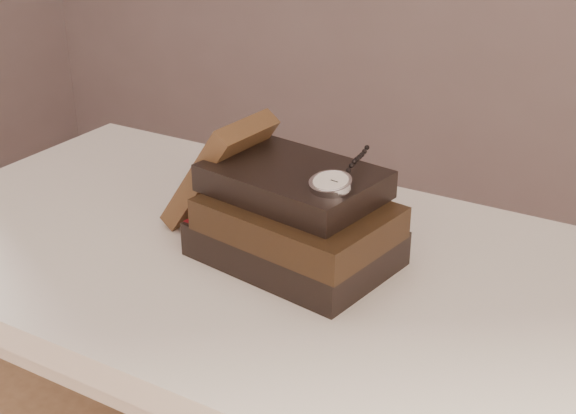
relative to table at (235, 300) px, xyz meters
The scene contains 5 objects.
table is the anchor object (origin of this frame).
book_stack 0.18m from the table, ahead, with size 0.28×0.21×0.13m.
journal 0.19m from the table, 140.54° to the left, with size 0.03×0.12×0.19m, color #3D2717.
pocket_watch 0.28m from the table, ahead, with size 0.06×0.16×0.02m.
eyeglasses 0.19m from the table, 78.23° to the left, with size 0.12×0.14×0.05m.
Camera 1 is at (0.55, -0.44, 1.26)m, focal length 48.45 mm.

